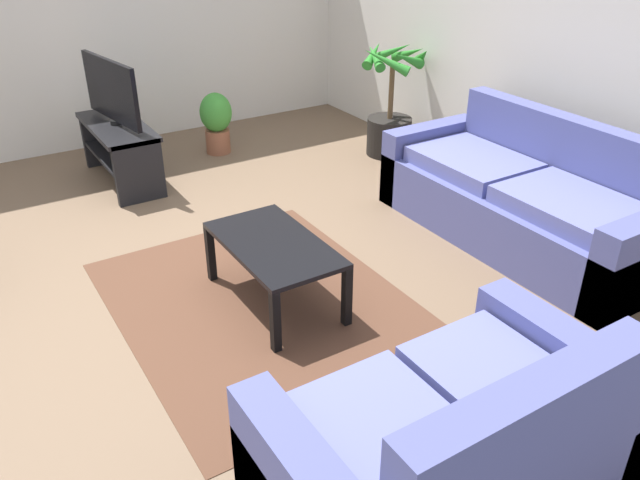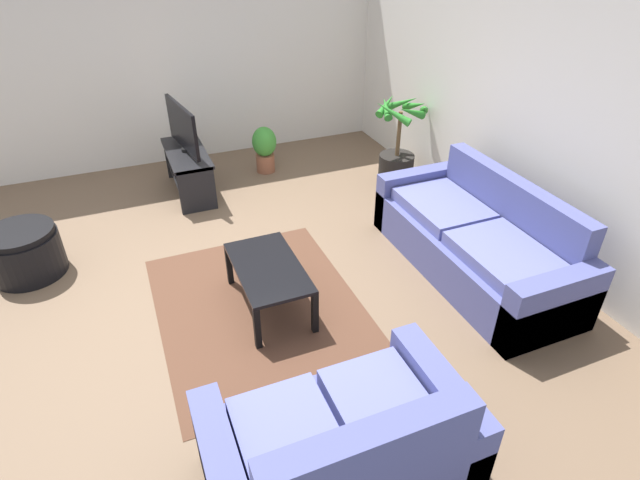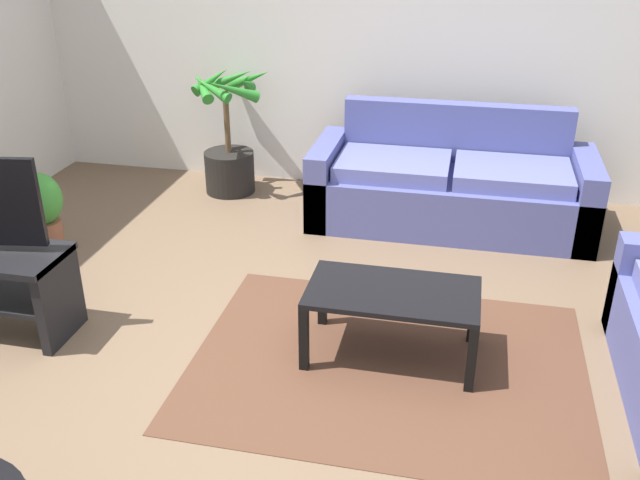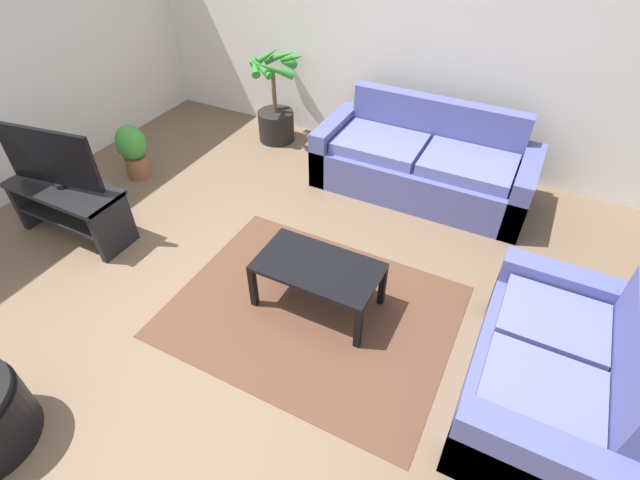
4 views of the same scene
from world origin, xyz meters
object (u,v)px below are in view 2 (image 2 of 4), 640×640
object	(u,v)px
coffee_table	(304,341)
potted_plant_small	(79,309)
potted_palm	(260,243)
couch_main	(390,283)
couch_loveseat	(526,397)

from	to	relation	value
coffee_table	potted_plant_small	world-z (taller)	potted_plant_small
coffee_table	potted_palm	size ratio (longest dim) A/B	0.59
potted_palm	potted_plant_small	xyz separation A→B (m)	(-0.81, -2.22, -0.15)
couch_main	couch_loveseat	bearing A→B (deg)	-50.06
potted_plant_small	couch_loveseat	bearing A→B (deg)	2.02
couch_main	potted_plant_small	bearing A→B (deg)	-143.41
couch_loveseat	couch_main	bearing A→B (deg)	129.94
couch_main	potted_plant_small	xyz separation A→B (m)	(-2.64, -1.96, 0.03)
couch_main	coffee_table	size ratio (longest dim) A/B	2.35
couch_loveseat	potted_plant_small	bearing A→B (deg)	-177.98
couch_main	potted_palm	xyz separation A→B (m)	(-1.83, 0.26, 0.19)
coffee_table	potted_palm	distance (m)	2.52
coffee_table	potted_plant_small	xyz separation A→B (m)	(-2.35, -0.23, -0.02)
couch_main	potted_palm	size ratio (longest dim) A/B	1.39
potted_palm	potted_plant_small	distance (m)	2.37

